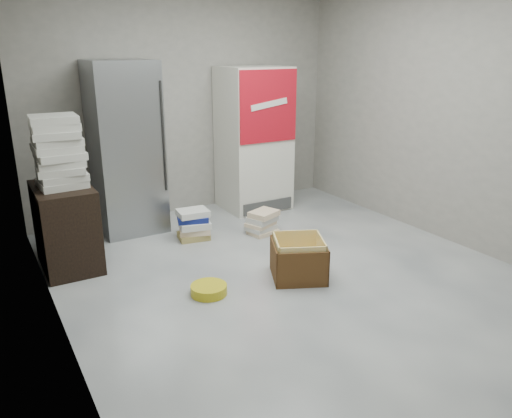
{
  "coord_description": "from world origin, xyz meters",
  "views": [
    {
      "loc": [
        -2.41,
        -3.35,
        2.03
      ],
      "look_at": [
        -0.05,
        0.7,
        0.5
      ],
      "focal_mm": 35.0,
      "sensor_mm": 36.0,
      "label": 1
    }
  ],
  "objects_px": {
    "coke_cooler": "(254,139)",
    "cardboard_box": "(298,261)",
    "wood_shelf": "(66,227)",
    "phonebook_stack_main": "(194,224)",
    "steel_fridge": "(126,148)"
  },
  "relations": [
    {
      "from": "steel_fridge",
      "to": "cardboard_box",
      "type": "bearing_deg",
      "value": -65.45
    },
    {
      "from": "phonebook_stack_main",
      "to": "cardboard_box",
      "type": "bearing_deg",
      "value": -59.52
    },
    {
      "from": "wood_shelf",
      "to": "phonebook_stack_main",
      "type": "bearing_deg",
      "value": 2.3
    },
    {
      "from": "wood_shelf",
      "to": "phonebook_stack_main",
      "type": "xyz_separation_m",
      "value": [
        1.33,
        0.05,
        -0.23
      ]
    },
    {
      "from": "phonebook_stack_main",
      "to": "cardboard_box",
      "type": "height_order",
      "value": "cardboard_box"
    },
    {
      "from": "coke_cooler",
      "to": "phonebook_stack_main",
      "type": "bearing_deg",
      "value": -149.81
    },
    {
      "from": "coke_cooler",
      "to": "cardboard_box",
      "type": "height_order",
      "value": "coke_cooler"
    },
    {
      "from": "coke_cooler",
      "to": "cardboard_box",
      "type": "bearing_deg",
      "value": -109.14
    },
    {
      "from": "steel_fridge",
      "to": "wood_shelf",
      "type": "height_order",
      "value": "steel_fridge"
    },
    {
      "from": "steel_fridge",
      "to": "wood_shelf",
      "type": "bearing_deg",
      "value": -138.69
    },
    {
      "from": "steel_fridge",
      "to": "cardboard_box",
      "type": "height_order",
      "value": "steel_fridge"
    },
    {
      "from": "wood_shelf",
      "to": "steel_fridge",
      "type": "bearing_deg",
      "value": 41.31
    },
    {
      "from": "steel_fridge",
      "to": "phonebook_stack_main",
      "type": "relative_size",
      "value": 4.74
    },
    {
      "from": "phonebook_stack_main",
      "to": "wood_shelf",
      "type": "bearing_deg",
      "value": -165.01
    },
    {
      "from": "steel_fridge",
      "to": "coke_cooler",
      "type": "height_order",
      "value": "steel_fridge"
    }
  ]
}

